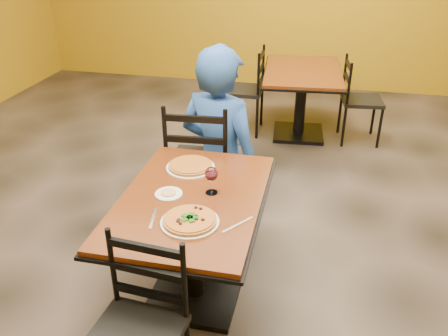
% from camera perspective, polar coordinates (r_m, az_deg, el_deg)
% --- Properties ---
extents(floor, '(7.00, 8.00, 0.01)m').
position_cam_1_polar(floor, '(3.53, -1.30, -9.77)').
color(floor, black).
rests_on(floor, ground).
extents(table_main, '(0.83, 1.23, 0.75)m').
position_cam_1_polar(table_main, '(2.81, -3.83, -6.87)').
color(table_main, '#652D10').
rests_on(table_main, floor).
extents(table_second, '(0.92, 1.28, 0.75)m').
position_cam_1_polar(table_second, '(5.20, 9.42, 9.64)').
color(table_second, '#652D10').
rests_on(table_second, floor).
extents(chair_main_far, '(0.50, 0.50, 1.04)m').
position_cam_1_polar(chair_main_far, '(3.58, -2.73, 0.67)').
color(chair_main_far, black).
rests_on(chair_main_far, floor).
extents(chair_second_left, '(0.43, 0.43, 0.95)m').
position_cam_1_polar(chair_second_left, '(5.29, 2.30, 9.38)').
color(chair_second_left, black).
rests_on(chair_second_left, floor).
extents(chair_second_right, '(0.45, 0.45, 0.91)m').
position_cam_1_polar(chair_second_right, '(5.24, 16.41, 7.83)').
color(chair_second_right, black).
rests_on(chair_second_right, floor).
extents(diner, '(0.78, 0.64, 1.41)m').
position_cam_1_polar(diner, '(3.54, -0.52, 3.75)').
color(diner, '#1A4494').
rests_on(diner, floor).
extents(plate_main, '(0.31, 0.31, 0.01)m').
position_cam_1_polar(plate_main, '(2.48, -4.17, -6.58)').
color(plate_main, white).
rests_on(plate_main, table_main).
extents(pizza_main, '(0.28, 0.28, 0.02)m').
position_cam_1_polar(pizza_main, '(2.47, -4.18, -6.27)').
color(pizza_main, maroon).
rests_on(pizza_main, plate_main).
extents(plate_far, '(0.31, 0.31, 0.01)m').
position_cam_1_polar(plate_far, '(3.01, -4.09, 0.07)').
color(plate_far, white).
rests_on(plate_far, table_main).
extents(pizza_far, '(0.28, 0.28, 0.02)m').
position_cam_1_polar(pizza_far, '(3.00, -4.10, 0.34)').
color(pizza_far, '#B89423').
rests_on(pizza_far, plate_far).
extents(side_plate, '(0.16, 0.16, 0.01)m').
position_cam_1_polar(side_plate, '(2.73, -6.74, -3.15)').
color(side_plate, white).
rests_on(side_plate, table_main).
extents(dip, '(0.09, 0.09, 0.01)m').
position_cam_1_polar(dip, '(2.73, -6.75, -2.99)').
color(dip, tan).
rests_on(dip, side_plate).
extents(wine_glass, '(0.08, 0.08, 0.18)m').
position_cam_1_polar(wine_glass, '(2.69, -1.54, -1.37)').
color(wine_glass, white).
rests_on(wine_glass, table_main).
extents(fork, '(0.05, 0.19, 0.00)m').
position_cam_1_polar(fork, '(2.54, -8.61, -6.06)').
color(fork, silver).
rests_on(fork, table_main).
extents(knife, '(0.14, 0.18, 0.00)m').
position_cam_1_polar(knife, '(2.46, 1.69, -6.89)').
color(knife, silver).
rests_on(knife, table_main).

